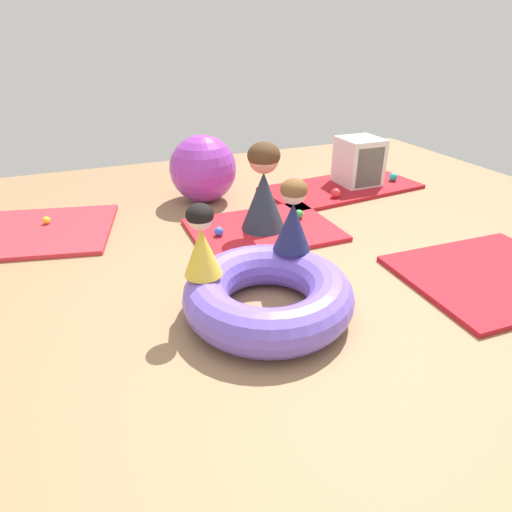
{
  "coord_description": "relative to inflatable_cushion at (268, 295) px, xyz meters",
  "views": [
    {
      "loc": [
        -0.96,
        -2.0,
        1.62
      ],
      "look_at": [
        -0.02,
        0.29,
        0.32
      ],
      "focal_mm": 30.21,
      "sensor_mm": 36.0,
      "label": 1
    }
  ],
  "objects": [
    {
      "name": "adult_seated",
      "position": [
        0.48,
        1.18,
        0.27
      ],
      "size": [
        0.51,
        0.51,
        0.77
      ],
      "rotation": [
        0.0,
        0.0,
        4.35
      ],
      "color": "#232D3D",
      "rests_on": "gym_mat_near_right"
    },
    {
      "name": "play_ball_red",
      "position": [
        1.5,
        1.63,
        -0.05
      ],
      "size": [
        0.1,
        0.1,
        0.1
      ],
      "primitive_type": "sphere",
      "color": "red",
      "rests_on": "gym_mat_front"
    },
    {
      "name": "play_ball_teal",
      "position": [
        2.44,
        1.86,
        -0.06
      ],
      "size": [
        0.09,
        0.09,
        0.09
      ],
      "primitive_type": "sphere",
      "color": "teal",
      "rests_on": "gym_mat_front"
    },
    {
      "name": "child_in_navy",
      "position": [
        0.29,
        0.27,
        0.39
      ],
      "size": [
        0.31,
        0.31,
        0.5
      ],
      "rotation": [
        0.0,
        0.0,
        2.88
      ],
      "color": "navy",
      "rests_on": "inflatable_cushion"
    },
    {
      "name": "exercise_ball_large",
      "position": [
        0.22,
        2.18,
        0.2
      ],
      "size": [
        0.69,
        0.69,
        0.69
      ],
      "primitive_type": "sphere",
      "color": "purple",
      "rests_on": "ground"
    },
    {
      "name": "play_ball_yellow",
      "position": [
        -1.33,
        2.03,
        -0.07
      ],
      "size": [
        0.07,
        0.07,
        0.07
      ],
      "primitive_type": "sphere",
      "color": "yellow",
      "rests_on": "gym_mat_far_left"
    },
    {
      "name": "gym_mat_front",
      "position": [
        1.77,
        1.93,
        -0.12
      ],
      "size": [
        1.85,
        1.03,
        0.04
      ],
      "primitive_type": "cube",
      "rotation": [
        0.0,
        0.0,
        0.1
      ],
      "color": "#B21923",
      "rests_on": "ground"
    },
    {
      "name": "gym_mat_far_right",
      "position": [
        1.71,
        -0.22,
        -0.12
      ],
      "size": [
        1.32,
        1.09,
        0.04
      ],
      "primitive_type": "cube",
      "rotation": [
        0.0,
        0.0,
        -0.04
      ],
      "color": "#B21923",
      "rests_on": "ground"
    },
    {
      "name": "gym_mat_far_left",
      "position": [
        -1.62,
        1.97,
        -0.12
      ],
      "size": [
        1.89,
        1.42,
        0.04
      ],
      "primitive_type": "cube",
      "rotation": [
        0.0,
        0.0,
        -0.22
      ],
      "color": "red",
      "rests_on": "ground"
    },
    {
      "name": "inflatable_cushion",
      "position": [
        0.0,
        0.0,
        0.0
      ],
      "size": [
        1.08,
        1.08,
        0.29
      ],
      "primitive_type": "torus",
      "color": "#7056D1",
      "rests_on": "ground"
    },
    {
      "name": "storage_cube",
      "position": [
        1.99,
        1.93,
        0.14
      ],
      "size": [
        0.44,
        0.44,
        0.56
      ],
      "color": "silver",
      "rests_on": "ground"
    },
    {
      "name": "gym_mat_near_right",
      "position": [
        0.48,
        1.18,
        -0.12
      ],
      "size": [
        1.28,
        0.96,
        0.04
      ],
      "primitive_type": "cube",
      "rotation": [
        0.0,
        0.0,
        -0.0
      ],
      "color": "red",
      "rests_on": "ground"
    },
    {
      "name": "ground_plane",
      "position": [
        0.02,
        -0.09,
        -0.14
      ],
      "size": [
        8.0,
        8.0,
        0.0
      ],
      "primitive_type": "plane",
      "color": "#93704C"
    },
    {
      "name": "play_ball_green",
      "position": [
        0.87,
        1.26,
        -0.06
      ],
      "size": [
        0.09,
        0.09,
        0.09
      ],
      "primitive_type": "sphere",
      "color": "green",
      "rests_on": "gym_mat_near_right"
    },
    {
      "name": "child_in_yellow",
      "position": [
        -0.37,
        0.16,
        0.37
      ],
      "size": [
        0.32,
        0.32,
        0.46
      ],
      "rotation": [
        0.0,
        0.0,
        0.55
      ],
      "color": "yellow",
      "rests_on": "inflatable_cushion"
    },
    {
      "name": "play_ball_blue",
      "position": [
        0.05,
        1.18,
        -0.06
      ],
      "size": [
        0.08,
        0.08,
        0.08
      ],
      "primitive_type": "sphere",
      "color": "blue",
      "rests_on": "gym_mat_near_right"
    }
  ]
}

